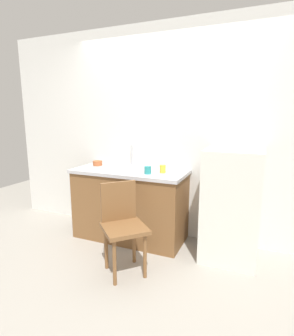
% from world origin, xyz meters
% --- Properties ---
extents(ground_plane, '(8.00, 8.00, 0.00)m').
position_xyz_m(ground_plane, '(0.00, 0.00, 0.00)').
color(ground_plane, '#9E998E').
extents(back_wall, '(4.80, 0.10, 2.63)m').
position_xyz_m(back_wall, '(0.00, 1.00, 1.31)').
color(back_wall, silver).
rests_on(back_wall, ground_plane).
extents(cabinet_base, '(1.36, 0.60, 0.84)m').
position_xyz_m(cabinet_base, '(-0.41, 0.65, 0.42)').
color(cabinet_base, brown).
rests_on(cabinet_base, ground_plane).
extents(countertop, '(1.40, 0.64, 0.04)m').
position_xyz_m(countertop, '(-0.41, 0.65, 0.86)').
color(countertop, '#B7B7BC').
rests_on(countertop, cabinet_base).
extents(faucet, '(0.02, 0.02, 0.26)m').
position_xyz_m(faucet, '(-0.51, 0.90, 1.01)').
color(faucet, '#B7B7BC').
rests_on(faucet, countertop).
extents(refrigerator, '(0.58, 0.61, 1.20)m').
position_xyz_m(refrigerator, '(0.81, 0.64, 0.60)').
color(refrigerator, silver).
rests_on(refrigerator, ground_plane).
extents(chair, '(0.57, 0.57, 0.89)m').
position_xyz_m(chair, '(-0.15, -0.05, 0.50)').
color(chair, brown).
rests_on(chair, ground_plane).
extents(dish_tray, '(0.28, 0.20, 0.05)m').
position_xyz_m(dish_tray, '(-0.54, 0.63, 0.91)').
color(dish_tray, white).
rests_on(dish_tray, countertop).
extents(terracotta_bowl, '(0.12, 0.12, 0.06)m').
position_xyz_m(terracotta_bowl, '(-0.93, 0.73, 0.91)').
color(terracotta_bowl, '#B25B33').
rests_on(terracotta_bowl, countertop).
extents(cup_teal, '(0.08, 0.08, 0.09)m').
position_xyz_m(cup_teal, '(-0.12, 0.53, 0.93)').
color(cup_teal, teal).
rests_on(cup_teal, countertop).
extents(cup_yellow, '(0.07, 0.07, 0.09)m').
position_xyz_m(cup_yellow, '(0.02, 0.65, 0.93)').
color(cup_yellow, yellow).
rests_on(cup_yellow, countertop).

